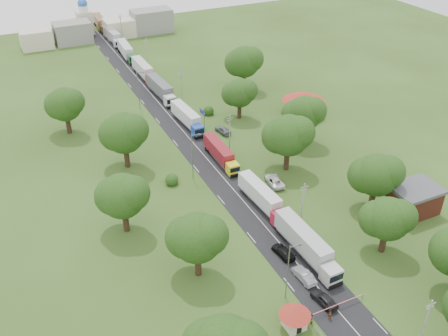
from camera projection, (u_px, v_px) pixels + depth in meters
ground at (253, 213)px, 89.96m from camera, size 260.00×260.00×0.00m
road at (208, 160)px, 105.20m from camera, size 8.00×200.00×0.04m
boom_barrier at (330, 308)px, 69.93m from camera, size 9.22×0.35×1.18m
guard_booth at (295, 316)px, 67.13m from camera, size 4.40×4.40×3.45m
info_sign at (202, 114)px, 116.92m from camera, size 0.12×3.10×4.10m
pole_0 at (425, 324)px, 62.78m from camera, size 1.60×0.24×9.00m
pole_1 at (302, 205)px, 84.12m from camera, size 1.60×0.24×9.00m
pole_2 at (230, 133)px, 105.46m from camera, size 1.60×0.24×9.00m
pole_3 at (181, 86)px, 126.80m from camera, size 1.60×0.24×9.00m
pole_4 at (147, 52)px, 148.14m from camera, size 1.60×0.24×9.00m
pole_5 at (121, 27)px, 169.47m from camera, size 1.60×0.24×9.00m
lamp_0 at (289, 270)px, 69.80m from camera, size 2.03×0.22×10.00m
lamp_1 at (193, 154)px, 96.47m from camera, size 2.03×0.22×10.00m
lamp_2 at (139, 89)px, 123.15m from camera, size 2.03×0.22×10.00m
tree_2 at (388, 218)px, 77.90m from camera, size 8.00×8.00×10.10m
tree_3 at (376, 174)px, 87.38m from camera, size 8.80×8.80×11.07m
tree_4 at (288, 135)px, 98.23m from camera, size 9.60×9.60×12.05m
tree_5 at (304, 113)px, 107.92m from camera, size 8.80×8.80×11.07m
tree_6 at (239, 93)px, 118.66m from camera, size 8.00×8.00×10.10m
tree_7 at (244, 62)px, 132.71m from camera, size 9.60×9.60×12.05m
tree_10 at (197, 237)px, 73.13m from camera, size 8.80×8.80×11.07m
tree_11 at (122, 195)px, 82.01m from camera, size 8.80×8.80×11.07m
tree_12 at (124, 133)px, 99.11m from camera, size 9.60×9.60×12.05m
tree_13 at (64, 104)px, 111.77m from camera, size 8.80×8.80×11.07m
house_brick at (414, 199)px, 88.85m from camera, size 8.60×6.60×5.20m
house_cream at (303, 101)px, 121.78m from camera, size 10.08×10.08×5.80m
distant_town at (104, 29)px, 172.17m from camera, size 52.00×8.00×8.00m
church at (85, 19)px, 175.55m from camera, size 5.00×5.00×12.30m
truck_0 at (306, 244)px, 79.23m from camera, size 2.96×15.76×4.37m
truck_1 at (262, 197)px, 90.35m from camera, size 3.01×14.30×3.95m
truck_2 at (220, 153)px, 103.90m from camera, size 2.47×13.51×3.74m
truck_3 at (187, 117)px, 117.49m from camera, size 3.20×14.50×4.00m
truck_4 at (161, 89)px, 131.18m from camera, size 3.28×15.45×4.27m
truck_5 at (144, 70)px, 142.84m from camera, size 2.73×15.12×4.19m
truck_6 at (126, 51)px, 156.68m from camera, size 3.29×15.07×4.16m
truck_7 at (113, 36)px, 169.17m from camera, size 3.21×14.90×4.11m
truck_8 at (100, 23)px, 182.57m from camera, size 3.32×15.11×4.17m
car_lane_front at (324, 299)px, 71.47m from camera, size 2.40×4.77×1.56m
car_lane_mid at (304, 276)px, 75.47m from camera, size 1.78×4.71×1.54m
car_lane_rear at (283, 252)px, 80.08m from camera, size 2.38×4.95×1.39m
car_verge_near at (274, 181)px, 97.21m from camera, size 3.44×6.04×1.59m
car_verge_far at (223, 130)px, 115.00m from camera, size 2.56×4.98×1.62m
pedestrian_near at (330, 315)px, 69.06m from camera, size 0.61×0.44×1.56m
pedestrian_booth at (311, 319)px, 68.33m from camera, size 0.76×0.93×1.78m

